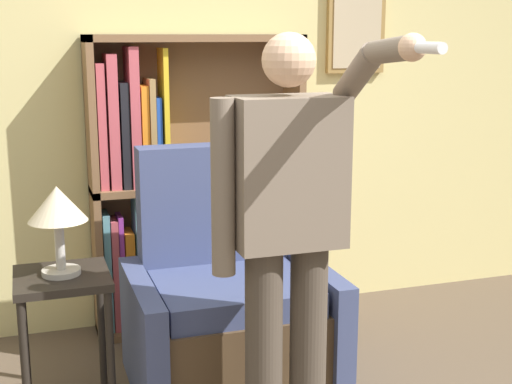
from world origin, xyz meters
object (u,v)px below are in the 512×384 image
person_standing (288,226)px  side_table (63,304)px  table_lamp (58,210)px  bookcase (169,190)px  armchair (227,309)px

person_standing → side_table: bearing=143.3°
table_lamp → bookcase: bearing=52.6°
side_table → table_lamp: bearing=-116.6°
person_standing → table_lamp: size_ratio=4.33×
person_standing → armchair: bearing=93.0°
person_standing → side_table: 1.12m
bookcase → person_standing: bearing=-83.5°
person_standing → side_table: person_standing is taller
side_table → table_lamp: table_lamp is taller
person_standing → table_lamp: (-0.82, 0.61, -0.01)m
bookcase → side_table: bearing=-127.4°
bookcase → side_table: size_ratio=2.53×
bookcase → person_standing: 1.49m
person_standing → table_lamp: person_standing is taller
bookcase → side_table: (-0.66, -0.86, -0.30)m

